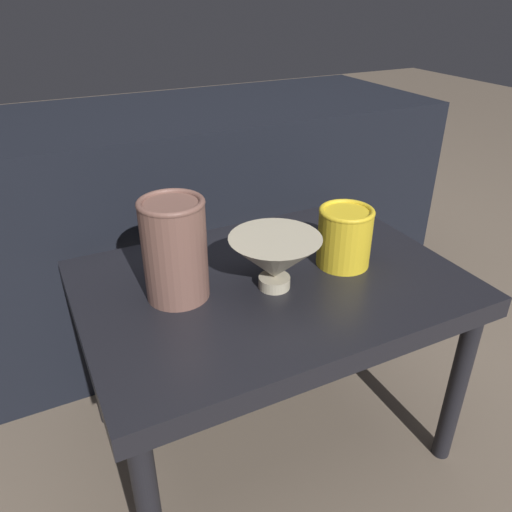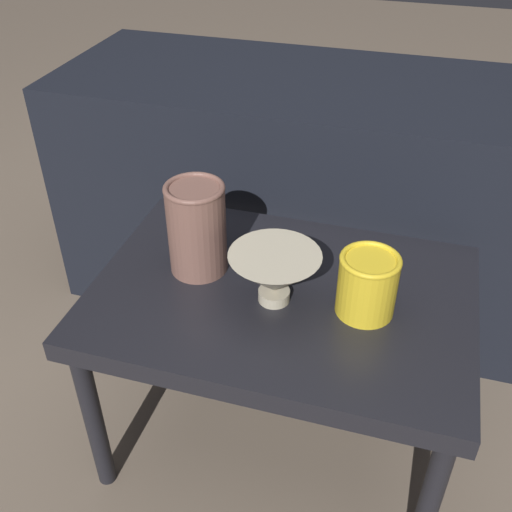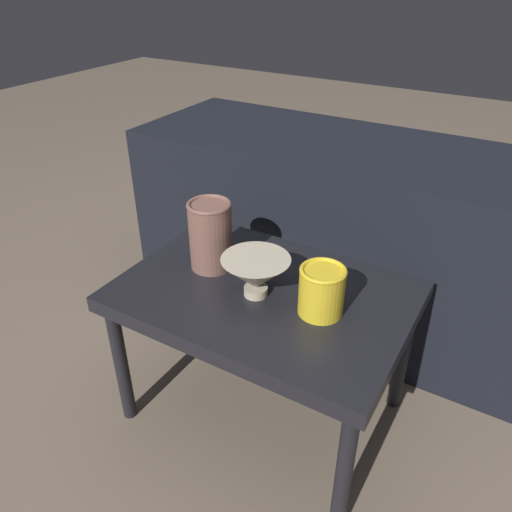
{
  "view_description": "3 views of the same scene",
  "coord_description": "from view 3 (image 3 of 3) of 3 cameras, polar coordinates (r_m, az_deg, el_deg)",
  "views": [
    {
      "loc": [
        -0.37,
        -0.69,
        0.89
      ],
      "look_at": [
        -0.04,
        -0.01,
        0.47
      ],
      "focal_mm": 35.0,
      "sensor_mm": 36.0,
      "label": 1
    },
    {
      "loc": [
        0.19,
        -0.82,
        1.11
      ],
      "look_at": [
        -0.05,
        -0.01,
        0.49
      ],
      "focal_mm": 42.0,
      "sensor_mm": 36.0,
      "label": 2
    },
    {
      "loc": [
        0.48,
        -0.85,
        1.11
      ],
      "look_at": [
        -0.02,
        -0.01,
        0.51
      ],
      "focal_mm": 35.0,
      "sensor_mm": 36.0,
      "label": 3
    }
  ],
  "objects": [
    {
      "name": "ground_plane",
      "position": [
        1.48,
        0.84,
        -16.96
      ],
      "size": [
        8.0,
        8.0,
        0.0
      ],
      "primitive_type": "plane",
      "color": "#6B5B4C"
    },
    {
      "name": "table",
      "position": [
        1.23,
        0.97,
        -5.59
      ],
      "size": [
        0.69,
        0.48,
        0.41
      ],
      "color": "black",
      "rests_on": "ground_plane"
    },
    {
      "name": "couch_backdrop",
      "position": [
        1.68,
        10.26,
        2.55
      ],
      "size": [
        1.39,
        0.5,
        0.61
      ],
      "color": "black",
      "rests_on": "ground_plane"
    },
    {
      "name": "bowl",
      "position": [
        1.15,
        -0.03,
        -2.05
      ],
      "size": [
        0.16,
        0.16,
        0.1
      ],
      "color": "#B2A88E",
      "rests_on": "table"
    },
    {
      "name": "vase_textured_left",
      "position": [
        1.25,
        -5.22,
        2.48
      ],
      "size": [
        0.11,
        0.11,
        0.18
      ],
      "color": "brown",
      "rests_on": "table"
    },
    {
      "name": "vase_colorful_right",
      "position": [
        1.11,
        7.52,
        -3.87
      ],
      "size": [
        0.1,
        0.1,
        0.11
      ],
      "color": "gold",
      "rests_on": "table"
    }
  ]
}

